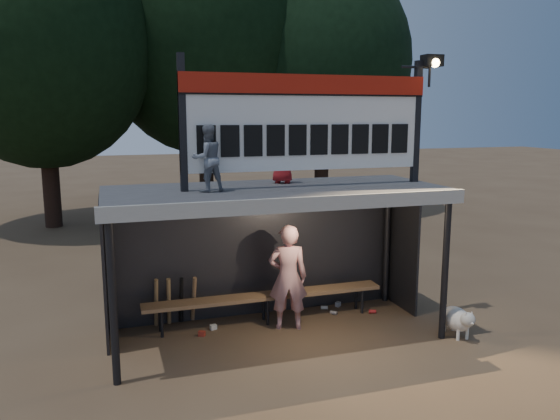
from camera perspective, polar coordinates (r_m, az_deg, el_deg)
The scene contains 13 objects.
ground at distance 8.75m, azimuth -0.46°, elevation -12.87°, with size 80.00×80.00×0.00m, color #503B28.
player at distance 8.72m, azimuth 0.83°, elevation -7.01°, with size 0.62×0.41×1.70m, color silver.
child_a at distance 7.69m, azimuth -7.60°, elevation 5.37°, with size 0.46×0.36×0.94m, color slate.
child_b at distance 8.61m, azimuth 0.27°, elevation 5.64°, with size 0.42×0.27×0.85m, color maroon.
dugout_shelter at distance 8.44m, azimuth -0.97°, elevation -0.61°, with size 5.10×2.08×2.32m.
scoreboard_assembly at distance 8.23m, azimuth 3.28°, elevation 9.46°, with size 4.10×0.27×1.99m.
bench at distance 9.08m, azimuth -1.51°, elevation -9.06°, with size 4.00×0.35×0.48m.
tree_left at distance 17.90m, azimuth -23.74°, elevation 15.97°, with size 6.46×6.46×9.27m.
tree_mid at distance 19.69m, azimuth -8.04°, elevation 17.98°, with size 7.22×7.22×10.36m.
tree_right at distance 19.72m, azimuth 4.50°, elevation 15.17°, with size 6.08×6.08×8.72m.
dog at distance 9.01m, azimuth 18.06°, elevation -10.78°, with size 0.36×0.81×0.49m.
bats at distance 9.07m, azimuth -10.90°, elevation -9.30°, with size 0.68×0.35×0.84m.
litter at distance 9.39m, azimuth 1.97°, elevation -10.98°, with size 3.10×0.69×0.08m.
Camera 1 is at (-2.39, -7.70, 3.40)m, focal length 35.00 mm.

